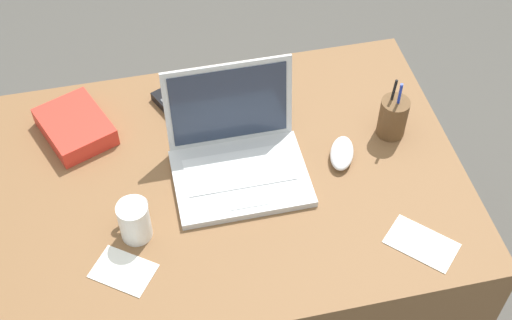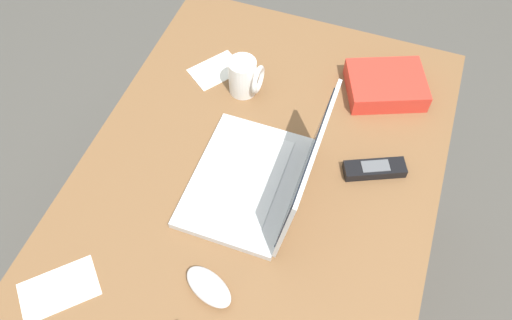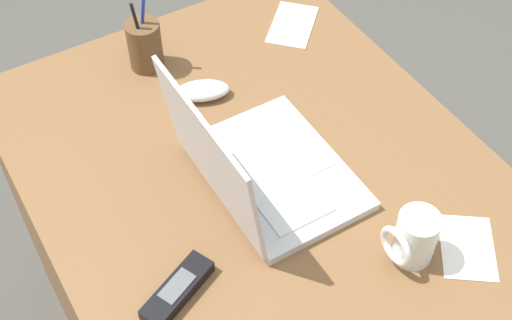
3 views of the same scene
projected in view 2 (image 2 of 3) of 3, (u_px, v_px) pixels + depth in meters
ground_plane at (256, 287)px, 1.76m from camera, size 6.00×6.00×0.00m
desk at (256, 244)px, 1.46m from camera, size 1.12×0.81×0.73m
laptop at (264, 177)px, 1.10m from camera, size 0.32×0.27×0.24m
computer_mouse at (209, 287)px, 1.00m from camera, size 0.10×0.12×0.03m
coffee_mug_white at (244, 77)px, 1.26m from camera, size 0.07×0.08×0.10m
cordless_phone at (375, 169)px, 1.16m from camera, size 0.10×0.15×0.03m
snack_bag at (386, 85)px, 1.28m from camera, size 0.21×0.23×0.05m
paper_note_near_laptop at (59, 289)px, 1.02m from camera, size 0.17×0.17×0.00m
paper_note_left at (216, 70)px, 1.34m from camera, size 0.16×0.15×0.00m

